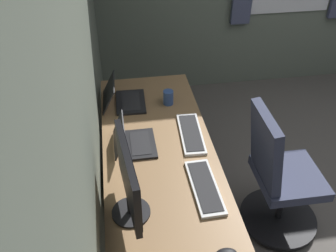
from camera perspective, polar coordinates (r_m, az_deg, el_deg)
name	(u,v)px	position (r m, az deg, el deg)	size (l,w,h in m)	color
wall_back	(77,83)	(1.91, -13.87, 6.36)	(4.58, 0.10, 2.60)	slate
desk	(160,164)	(2.32, -1.22, -5.80)	(1.92, 0.69, 0.73)	#936D47
drawer_pedestal	(158,204)	(2.51, -1.56, -11.96)	(0.40, 0.51, 0.69)	#936D47
monitor_primary	(129,179)	(1.80, -6.05, -8.17)	(0.49, 0.20, 0.43)	black
laptop_leftmost	(132,140)	(2.33, -5.57, -2.19)	(0.29, 0.26, 0.18)	black
laptop_left	(122,98)	(2.72, -7.09, 4.29)	(0.33, 0.32, 0.19)	black
keyboard_main	(191,133)	(2.43, 3.55, -1.14)	(0.43, 0.16, 0.02)	silver
keyboard_spare	(205,187)	(2.08, 5.65, -9.27)	(0.42, 0.15, 0.02)	silver
coffee_mug	(168,97)	(2.70, 0.03, 4.45)	(0.11, 0.07, 0.11)	#335193
office_chair	(278,179)	(2.62, 16.58, -7.74)	(0.56, 0.56, 0.97)	#383D56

